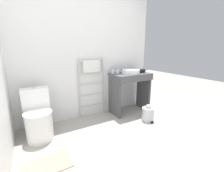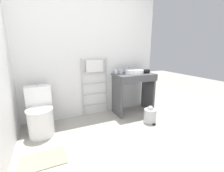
{
  "view_description": "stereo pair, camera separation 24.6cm",
  "coord_description": "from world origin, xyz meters",
  "px_view_note": "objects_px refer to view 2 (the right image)",
  "views": [
    {
      "loc": [
        -1.04,
        -1.25,
        1.35
      ],
      "look_at": [
        0.15,
        0.81,
        0.75
      ],
      "focal_mm": 24.0,
      "sensor_mm": 36.0,
      "label": 1
    },
    {
      "loc": [
        -0.82,
        -1.37,
        1.35
      ],
      "look_at": [
        0.15,
        0.81,
        0.75
      ],
      "focal_mm": 24.0,
      "sensor_mm": 36.0,
      "label": 2
    }
  ],
  "objects_px": {
    "toilet": "(40,115)",
    "cup_near_edge": "(121,72)",
    "towel_radiator": "(95,75)",
    "cup_near_wall": "(116,71)",
    "trash_bin": "(150,115)",
    "hair_dryer": "(146,71)",
    "sink_basin": "(134,72)"
  },
  "relations": [
    {
      "from": "cup_near_wall",
      "to": "hair_dryer",
      "type": "distance_m",
      "value": 0.63
    },
    {
      "from": "cup_near_wall",
      "to": "trash_bin",
      "type": "relative_size",
      "value": 0.27
    },
    {
      "from": "toilet",
      "to": "cup_near_wall",
      "type": "bearing_deg",
      "value": 10.43
    },
    {
      "from": "cup_near_wall",
      "to": "hair_dryer",
      "type": "relative_size",
      "value": 0.47
    },
    {
      "from": "toilet",
      "to": "trash_bin",
      "type": "xyz_separation_m",
      "value": [
        1.85,
        -0.42,
        -0.18
      ]
    },
    {
      "from": "cup_near_edge",
      "to": "trash_bin",
      "type": "distance_m",
      "value": 1.03
    },
    {
      "from": "towel_radiator",
      "to": "trash_bin",
      "type": "height_order",
      "value": "towel_radiator"
    },
    {
      "from": "cup_near_edge",
      "to": "trash_bin",
      "type": "xyz_separation_m",
      "value": [
        0.29,
        -0.64,
        -0.75
      ]
    },
    {
      "from": "hair_dryer",
      "to": "trash_bin",
      "type": "relative_size",
      "value": 0.58
    },
    {
      "from": "cup_near_wall",
      "to": "trash_bin",
      "type": "bearing_deg",
      "value": -61.63
    },
    {
      "from": "cup_near_edge",
      "to": "hair_dryer",
      "type": "distance_m",
      "value": 0.53
    },
    {
      "from": "cup_near_wall",
      "to": "trash_bin",
      "type": "height_order",
      "value": "cup_near_wall"
    },
    {
      "from": "trash_bin",
      "to": "cup_near_wall",
      "type": "bearing_deg",
      "value": 118.37
    },
    {
      "from": "toilet",
      "to": "cup_near_edge",
      "type": "distance_m",
      "value": 1.68
    },
    {
      "from": "toilet",
      "to": "hair_dryer",
      "type": "bearing_deg",
      "value": 2.18
    },
    {
      "from": "trash_bin",
      "to": "hair_dryer",
      "type": "bearing_deg",
      "value": 65.9
    },
    {
      "from": "hair_dryer",
      "to": "sink_basin",
      "type": "bearing_deg",
      "value": 176.71
    },
    {
      "from": "towel_radiator",
      "to": "cup_near_wall",
      "type": "distance_m",
      "value": 0.45
    },
    {
      "from": "towel_radiator",
      "to": "cup_near_edge",
      "type": "distance_m",
      "value": 0.55
    },
    {
      "from": "cup_near_wall",
      "to": "towel_radiator",
      "type": "bearing_deg",
      "value": 169.93
    },
    {
      "from": "toilet",
      "to": "cup_near_edge",
      "type": "height_order",
      "value": "cup_near_edge"
    },
    {
      "from": "cup_near_edge",
      "to": "trash_bin",
      "type": "height_order",
      "value": "cup_near_edge"
    },
    {
      "from": "towel_radiator",
      "to": "hair_dryer",
      "type": "distance_m",
      "value": 1.07
    },
    {
      "from": "trash_bin",
      "to": "sink_basin",
      "type": "bearing_deg",
      "value": 95.27
    },
    {
      "from": "sink_basin",
      "to": "cup_near_edge",
      "type": "relative_size",
      "value": 4.32
    },
    {
      "from": "sink_basin",
      "to": "trash_bin",
      "type": "xyz_separation_m",
      "value": [
        0.05,
        -0.51,
        -0.76
      ]
    },
    {
      "from": "toilet",
      "to": "trash_bin",
      "type": "bearing_deg",
      "value": -12.79
    },
    {
      "from": "cup_near_wall",
      "to": "cup_near_edge",
      "type": "height_order",
      "value": "cup_near_wall"
    },
    {
      "from": "cup_near_wall",
      "to": "hair_dryer",
      "type": "bearing_deg",
      "value": -17.89
    },
    {
      "from": "trash_bin",
      "to": "towel_radiator",
      "type": "bearing_deg",
      "value": 136.59
    },
    {
      "from": "towel_radiator",
      "to": "trash_bin",
      "type": "distance_m",
      "value": 1.32
    },
    {
      "from": "trash_bin",
      "to": "toilet",
      "type": "bearing_deg",
      "value": 167.21
    }
  ]
}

